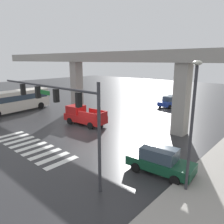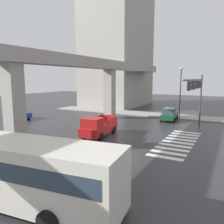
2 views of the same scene
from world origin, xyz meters
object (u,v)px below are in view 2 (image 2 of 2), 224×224
city_bus (11,166)px  pickup_truck (98,127)px  street_lamp_near_corner (180,87)px  sedan_dark_green (169,114)px  sedan_blue (17,113)px  traffic_signal_mast (197,89)px

city_bus → pickup_truck: bearing=13.2°
pickup_truck → street_lamp_near_corner: 15.55m
sedan_dark_green → sedan_blue: same height
street_lamp_near_corner → city_bus: bearing=175.7°
pickup_truck → traffic_signal_mast: traffic_signal_mast is taller
pickup_truck → sedan_dark_green: pickup_truck is taller
sedan_dark_green → sedan_blue: bearing=115.6°
sedan_dark_green → traffic_signal_mast: traffic_signal_mast is taller
sedan_dark_green → city_bus: bearing=177.4°
traffic_signal_mast → city_bus: bearing=164.7°
city_bus → sedan_dark_green: (24.15, -1.09, -0.87)m
city_bus → sedan_blue: city_bus is taller
sedan_dark_green → street_lamp_near_corner: street_lamp_near_corner is taller
street_lamp_near_corner → sedan_blue: bearing=119.5°
sedan_blue → street_lamp_near_corner: street_lamp_near_corner is taller
pickup_truck → sedan_blue: bearing=79.4°
sedan_blue → city_bus: bearing=-129.1°
traffic_signal_mast → street_lamp_near_corner: (7.28, 3.24, -0.12)m
pickup_truck → street_lamp_near_corner: (14.36, -4.77, 3.57)m
sedan_blue → pickup_truck: bearing=-100.6°
pickup_truck → city_bus: 12.32m
city_bus → traffic_signal_mast: traffic_signal_mast is taller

